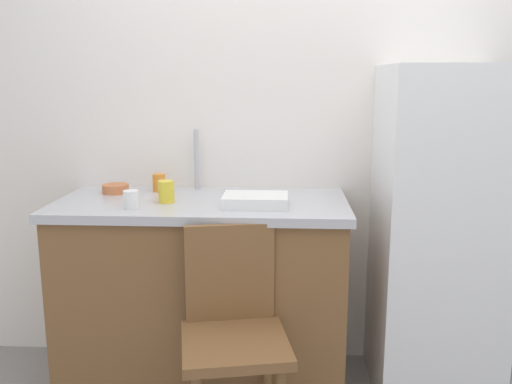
# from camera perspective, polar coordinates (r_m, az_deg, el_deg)

# --- Properties ---
(back_wall) EXTENTS (4.80, 0.10, 2.44)m
(back_wall) POSITION_cam_1_polar(r_m,az_deg,el_deg) (2.80, 4.51, 6.72)
(back_wall) COLOR white
(back_wall) RESTS_ON ground_plane
(cabinet_base) EXTENTS (1.28, 0.60, 0.87)m
(cabinet_base) POSITION_cam_1_polar(r_m,az_deg,el_deg) (2.67, -5.40, -10.85)
(cabinet_base) COLOR brown
(cabinet_base) RESTS_ON ground_plane
(countertop) EXTENTS (1.32, 0.64, 0.04)m
(countertop) POSITION_cam_1_polar(r_m,az_deg,el_deg) (2.53, -5.60, -1.26)
(countertop) COLOR #B7B7BC
(countertop) RESTS_ON cabinet_base
(faucet) EXTENTS (0.02, 0.02, 0.30)m
(faucet) POSITION_cam_1_polar(r_m,az_deg,el_deg) (2.75, -6.18, 3.38)
(faucet) COLOR #B7B7BC
(faucet) RESTS_ON countertop
(refrigerator) EXTENTS (0.53, 0.57, 1.52)m
(refrigerator) POSITION_cam_1_polar(r_m,az_deg,el_deg) (2.64, 18.24, -4.26)
(refrigerator) COLOR white
(refrigerator) RESTS_ON ground_plane
(chair) EXTENTS (0.47, 0.47, 0.89)m
(chair) POSITION_cam_1_polar(r_m,az_deg,el_deg) (2.21, -2.38, -14.06)
(chair) COLOR brown
(chair) RESTS_ON ground_plane
(dish_tray) EXTENTS (0.28, 0.20, 0.05)m
(dish_tray) POSITION_cam_1_polar(r_m,az_deg,el_deg) (2.39, -0.06, -0.87)
(dish_tray) COLOR white
(dish_tray) RESTS_ON countertop
(terracotta_bowl) EXTENTS (0.13, 0.13, 0.04)m
(terracotta_bowl) POSITION_cam_1_polar(r_m,az_deg,el_deg) (2.75, -14.34, 0.34)
(terracotta_bowl) COLOR #C67042
(terracotta_bowl) RESTS_ON countertop
(cup_white) EXTENTS (0.07, 0.07, 0.08)m
(cup_white) POSITION_cam_1_polar(r_m,az_deg,el_deg) (2.40, -12.80, -0.76)
(cup_white) COLOR white
(cup_white) RESTS_ON countertop
(cup_orange) EXTENTS (0.06, 0.06, 0.09)m
(cup_orange) POSITION_cam_1_polar(r_m,az_deg,el_deg) (2.74, -10.01, 0.97)
(cup_orange) COLOR orange
(cup_orange) RESTS_ON countertop
(cup_yellow) EXTENTS (0.07, 0.07, 0.10)m
(cup_yellow) POSITION_cam_1_polar(r_m,az_deg,el_deg) (2.49, -9.27, 0.04)
(cup_yellow) COLOR yellow
(cup_yellow) RESTS_ON countertop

